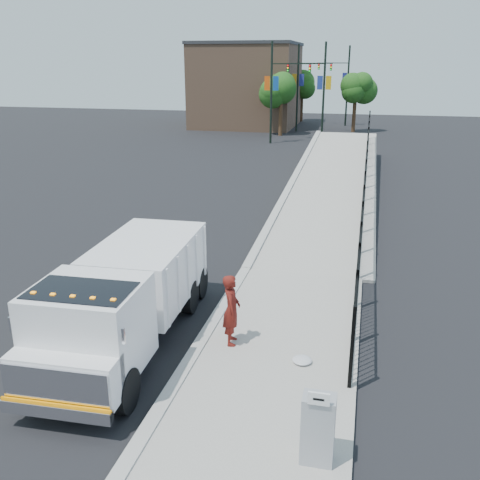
# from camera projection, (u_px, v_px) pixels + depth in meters

# --- Properties ---
(ground) EXTENTS (120.00, 120.00, 0.00)m
(ground) POSITION_uv_depth(u_px,v_px,m) (212.00, 329.00, 13.72)
(ground) COLOR black
(ground) RESTS_ON ground
(sidewalk) EXTENTS (3.55, 12.00, 0.12)m
(sidewalk) POSITION_uv_depth(u_px,v_px,m) (272.00, 379.00, 11.44)
(sidewalk) COLOR #9E998E
(sidewalk) RESTS_ON ground
(curb) EXTENTS (0.30, 12.00, 0.16)m
(curb) POSITION_uv_depth(u_px,v_px,m) (186.00, 367.00, 11.86)
(curb) COLOR #ADAAA3
(curb) RESTS_ON ground
(ramp) EXTENTS (3.95, 24.06, 3.19)m
(ramp) POSITION_uv_depth(u_px,v_px,m) (336.00, 192.00, 28.01)
(ramp) COLOR #9E998E
(ramp) RESTS_ON ground
(iron_fence) EXTENTS (0.10, 28.00, 1.80)m
(iron_fence) POSITION_uv_depth(u_px,v_px,m) (364.00, 194.00, 23.72)
(iron_fence) COLOR black
(iron_fence) RESTS_ON ground
(truck) EXTENTS (2.49, 6.95, 2.35)m
(truck) POSITION_uv_depth(u_px,v_px,m) (124.00, 296.00, 12.47)
(truck) COLOR black
(truck) RESTS_ON ground
(worker) EXTENTS (0.54, 0.70, 1.73)m
(worker) POSITION_uv_depth(u_px,v_px,m) (231.00, 310.00, 12.54)
(worker) COLOR maroon
(worker) RESTS_ON sidewalk
(utility_cabinet) EXTENTS (0.55, 0.40, 1.25)m
(utility_cabinet) POSITION_uv_depth(u_px,v_px,m) (318.00, 429.00, 8.85)
(utility_cabinet) COLOR gray
(utility_cabinet) RESTS_ON sidewalk
(arrow_sign) EXTENTS (0.35, 0.04, 0.22)m
(arrow_sign) POSITION_uv_depth(u_px,v_px,m) (319.00, 399.00, 8.41)
(arrow_sign) COLOR white
(arrow_sign) RESTS_ON utility_cabinet
(debris) EXTENTS (0.45, 0.45, 0.11)m
(debris) POSITION_uv_depth(u_px,v_px,m) (302.00, 360.00, 11.95)
(debris) COLOR silver
(debris) RESTS_ON sidewalk
(light_pole_0) EXTENTS (3.77, 0.22, 8.00)m
(light_pole_0) POSITION_uv_depth(u_px,v_px,m) (275.00, 89.00, 43.02)
(light_pole_0) COLOR black
(light_pole_0) RESTS_ON ground
(light_pole_1) EXTENTS (3.78, 0.22, 8.00)m
(light_pole_1) POSITION_uv_depth(u_px,v_px,m) (320.00, 88.00, 44.24)
(light_pole_1) COLOR black
(light_pole_1) RESTS_ON ground
(light_pole_2) EXTENTS (3.78, 0.22, 8.00)m
(light_pole_2) POSITION_uv_depth(u_px,v_px,m) (301.00, 85.00, 50.47)
(light_pole_2) COLOR black
(light_pole_2) RESTS_ON ground
(light_pole_3) EXTENTS (3.77, 0.22, 8.00)m
(light_pole_3) POSITION_uv_depth(u_px,v_px,m) (345.00, 83.00, 55.14)
(light_pole_3) COLOR black
(light_pole_3) RESTS_ON ground
(tree_0) EXTENTS (2.86, 2.86, 5.43)m
(tree_0) POSITION_uv_depth(u_px,v_px,m) (281.00, 91.00, 47.74)
(tree_0) COLOR #382314
(tree_0) RESTS_ON ground
(tree_1) EXTENTS (2.29, 2.29, 5.15)m
(tree_1) POSITION_uv_depth(u_px,v_px,m) (356.00, 90.00, 50.35)
(tree_1) COLOR #382314
(tree_1) RESTS_ON ground
(tree_2) EXTENTS (2.74, 2.74, 5.37)m
(tree_2) POSITION_uv_depth(u_px,v_px,m) (302.00, 85.00, 59.27)
(tree_2) COLOR #382314
(tree_2) RESTS_ON ground
(building) EXTENTS (10.00, 10.00, 8.00)m
(building) POSITION_uv_depth(u_px,v_px,m) (247.00, 86.00, 54.99)
(building) COLOR #8C664C
(building) RESTS_ON ground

